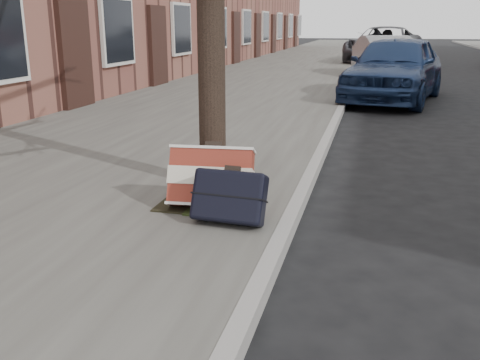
% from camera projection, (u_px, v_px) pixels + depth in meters
% --- Properties ---
extents(ground, '(120.00, 120.00, 0.00)m').
position_uv_depth(ground, '(464.00, 303.00, 3.32)').
color(ground, black).
rests_on(ground, ground).
extents(near_sidewalk, '(5.00, 70.00, 0.12)m').
position_uv_depth(near_sidewalk, '(283.00, 72.00, 18.12)').
color(near_sidewalk, '#66655D').
rests_on(near_sidewalk, ground).
extents(dirt_patch, '(0.85, 0.85, 0.02)m').
position_uv_depth(dirt_patch, '(212.00, 200.00, 4.87)').
color(dirt_patch, black).
rests_on(dirt_patch, near_sidewalk).
extents(suitcase_red, '(0.74, 0.46, 0.55)m').
position_uv_depth(suitcase_red, '(211.00, 178.00, 4.60)').
color(suitcase_red, maroon).
rests_on(suitcase_red, near_sidewalk).
extents(suitcase_navy, '(0.61, 0.38, 0.46)m').
position_uv_depth(suitcase_navy, '(229.00, 196.00, 4.26)').
color(suitcase_navy, black).
rests_on(suitcase_navy, near_sidewalk).
extents(car_near_front, '(2.54, 4.50, 1.45)m').
position_uv_depth(car_near_front, '(395.00, 68.00, 11.72)').
color(car_near_front, navy).
rests_on(car_near_front, ground).
extents(car_near_mid, '(2.33, 4.17, 1.30)m').
position_uv_depth(car_near_mid, '(387.00, 58.00, 16.25)').
color(car_near_mid, '#9EA0A5').
rests_on(car_near_mid, ground).
extents(car_near_back, '(3.56, 5.90, 1.53)m').
position_uv_depth(car_near_back, '(384.00, 45.00, 22.41)').
color(car_near_back, '#39393E').
rests_on(car_near_back, ground).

